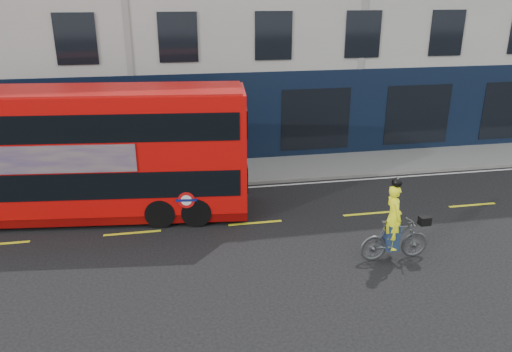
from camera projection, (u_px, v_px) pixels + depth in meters
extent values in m
plane|color=black|center=(130.00, 256.00, 14.58)|extent=(120.00, 120.00, 0.00)
cube|color=slate|center=(138.00, 177.00, 20.54)|extent=(60.00, 3.00, 0.12)
cube|color=slate|center=(136.00, 191.00, 19.16)|extent=(60.00, 0.12, 0.13)
cube|color=black|center=(135.00, 123.00, 21.23)|extent=(50.00, 0.08, 4.00)
cube|color=silver|center=(136.00, 195.00, 18.90)|extent=(58.00, 0.10, 0.01)
cube|color=red|center=(82.00, 149.00, 16.43)|extent=(10.98, 3.65, 3.87)
cube|color=#680504|center=(89.00, 207.00, 17.16)|extent=(10.97, 3.61, 0.29)
cube|color=black|center=(85.00, 174.00, 16.73)|extent=(10.56, 3.64, 0.88)
cube|color=black|center=(78.00, 120.00, 16.08)|extent=(10.56, 3.64, 0.88)
cube|color=#AC0D0B|center=(74.00, 90.00, 15.75)|extent=(10.75, 3.53, 0.08)
cube|color=black|center=(246.00, 170.00, 17.10)|extent=(0.29, 2.19, 0.88)
cube|color=black|center=(245.00, 117.00, 16.45)|extent=(0.29, 2.19, 0.88)
cube|color=gray|center=(38.00, 160.00, 15.17)|extent=(5.84, 0.71, 0.88)
cylinder|color=red|center=(186.00, 200.00, 15.98)|extent=(0.55, 0.08, 0.55)
cylinder|color=white|center=(186.00, 200.00, 15.97)|extent=(0.35, 0.06, 0.35)
cube|color=#0C1459|center=(186.00, 200.00, 15.97)|extent=(0.68, 0.10, 0.09)
cylinder|color=black|center=(198.00, 199.00, 17.34)|extent=(1.26, 2.59, 0.98)
cylinder|color=black|center=(164.00, 200.00, 17.26)|extent=(1.26, 2.59, 0.98)
imported|color=#484B4D|center=(395.00, 239.00, 14.23)|extent=(2.05, 0.58, 1.23)
imported|color=#F7FF17|center=(393.00, 217.00, 13.96)|extent=(0.45, 0.69, 1.89)
cube|color=black|center=(425.00, 221.00, 14.20)|extent=(0.31, 0.25, 0.25)
cube|color=navy|center=(391.00, 236.00, 14.17)|extent=(0.34, 0.43, 0.78)
sphere|color=black|center=(397.00, 183.00, 13.60)|extent=(0.29, 0.29, 0.29)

